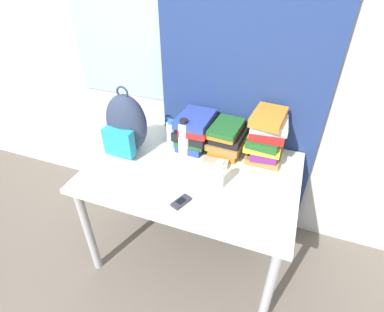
{
  "coord_description": "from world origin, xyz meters",
  "views": [
    {
      "loc": [
        0.48,
        -0.87,
        1.81
      ],
      "look_at": [
        0.0,
        0.41,
        0.83
      ],
      "focal_mm": 28.0,
      "sensor_mm": 36.0,
      "label": 1
    }
  ],
  "objects_px": {
    "book_stack_right": "(267,136)",
    "water_bottle": "(171,135)",
    "sunscreen_bottle": "(219,175)",
    "book_stack_left": "(196,130)",
    "cell_phone": "(181,202)",
    "book_stack_center": "(227,138)",
    "sunglasses_case": "(216,163)",
    "backpack": "(126,125)",
    "sports_bottle": "(184,138)"
  },
  "relations": [
    {
      "from": "backpack",
      "to": "water_bottle",
      "type": "height_order",
      "value": "backpack"
    },
    {
      "from": "book_stack_right",
      "to": "water_bottle",
      "type": "xyz_separation_m",
      "value": [
        -0.57,
        -0.08,
        -0.06
      ]
    },
    {
      "from": "water_bottle",
      "to": "cell_phone",
      "type": "xyz_separation_m",
      "value": [
        0.25,
        -0.45,
        -0.08
      ]
    },
    {
      "from": "cell_phone",
      "to": "sunscreen_bottle",
      "type": "bearing_deg",
      "value": 53.24
    },
    {
      "from": "book_stack_center",
      "to": "sports_bottle",
      "type": "distance_m",
      "value": 0.26
    },
    {
      "from": "cell_phone",
      "to": "sunglasses_case",
      "type": "distance_m",
      "value": 0.37
    },
    {
      "from": "book_stack_right",
      "to": "cell_phone",
      "type": "relative_size",
      "value": 2.67
    },
    {
      "from": "book_stack_center",
      "to": "sports_bottle",
      "type": "bearing_deg",
      "value": -154.85
    },
    {
      "from": "backpack",
      "to": "book_stack_right",
      "type": "xyz_separation_m",
      "value": [
        0.82,
        0.2,
        -0.02
      ]
    },
    {
      "from": "water_bottle",
      "to": "sunglasses_case",
      "type": "distance_m",
      "value": 0.34
    },
    {
      "from": "backpack",
      "to": "book_stack_left",
      "type": "height_order",
      "value": "backpack"
    },
    {
      "from": "backpack",
      "to": "book_stack_center",
      "type": "bearing_deg",
      "value": 18.85
    },
    {
      "from": "book_stack_right",
      "to": "sunscreen_bottle",
      "type": "height_order",
      "value": "book_stack_right"
    },
    {
      "from": "backpack",
      "to": "sunglasses_case",
      "type": "relative_size",
      "value": 2.74
    },
    {
      "from": "book_stack_center",
      "to": "cell_phone",
      "type": "xyz_separation_m",
      "value": [
        -0.09,
        -0.53,
        -0.09
      ]
    },
    {
      "from": "backpack",
      "to": "cell_phone",
      "type": "relative_size",
      "value": 3.63
    },
    {
      "from": "backpack",
      "to": "book_stack_right",
      "type": "distance_m",
      "value": 0.84
    },
    {
      "from": "book_stack_right",
      "to": "sports_bottle",
      "type": "relative_size",
      "value": 1.32
    },
    {
      "from": "backpack",
      "to": "book_stack_right",
      "type": "bearing_deg",
      "value": 13.88
    },
    {
      "from": "book_stack_center",
      "to": "sunscreen_bottle",
      "type": "height_order",
      "value": "book_stack_center"
    },
    {
      "from": "book_stack_left",
      "to": "book_stack_right",
      "type": "relative_size",
      "value": 0.95
    },
    {
      "from": "backpack",
      "to": "water_bottle",
      "type": "relative_size",
      "value": 2.15
    },
    {
      "from": "book_stack_center",
      "to": "backpack",
      "type": "bearing_deg",
      "value": -161.15
    },
    {
      "from": "book_stack_left",
      "to": "sunglasses_case",
      "type": "bearing_deg",
      "value": -41.56
    },
    {
      "from": "sports_bottle",
      "to": "cell_phone",
      "type": "height_order",
      "value": "sports_bottle"
    },
    {
      "from": "cell_phone",
      "to": "book_stack_left",
      "type": "bearing_deg",
      "value": 102.17
    },
    {
      "from": "book_stack_left",
      "to": "cell_phone",
      "type": "distance_m",
      "value": 0.55
    },
    {
      "from": "backpack",
      "to": "sunscreen_bottle",
      "type": "bearing_deg",
      "value": -12.7
    },
    {
      "from": "backpack",
      "to": "book_stack_right",
      "type": "relative_size",
      "value": 1.36
    },
    {
      "from": "cell_phone",
      "to": "sunglasses_case",
      "type": "height_order",
      "value": "sunglasses_case"
    },
    {
      "from": "book_stack_center",
      "to": "sunglasses_case",
      "type": "relative_size",
      "value": 1.7
    },
    {
      "from": "sunscreen_bottle",
      "to": "cell_phone",
      "type": "xyz_separation_m",
      "value": [
        -0.14,
        -0.19,
        -0.07
      ]
    },
    {
      "from": "water_bottle",
      "to": "sunglasses_case",
      "type": "xyz_separation_m",
      "value": [
        0.32,
        -0.09,
        -0.07
      ]
    },
    {
      "from": "book_stack_left",
      "to": "water_bottle",
      "type": "height_order",
      "value": "book_stack_left"
    },
    {
      "from": "book_stack_center",
      "to": "sunscreen_bottle",
      "type": "relative_size",
      "value": 1.54
    },
    {
      "from": "sunscreen_bottle",
      "to": "book_stack_center",
      "type": "bearing_deg",
      "value": 98.78
    },
    {
      "from": "sports_bottle",
      "to": "book_stack_center",
      "type": "bearing_deg",
      "value": 25.15
    },
    {
      "from": "sports_bottle",
      "to": "sunglasses_case",
      "type": "xyz_separation_m",
      "value": [
        0.22,
        -0.05,
        -0.09
      ]
    },
    {
      "from": "book_stack_right",
      "to": "water_bottle",
      "type": "distance_m",
      "value": 0.58
    },
    {
      "from": "book_stack_right",
      "to": "sunglasses_case",
      "type": "relative_size",
      "value": 2.02
    },
    {
      "from": "book_stack_left",
      "to": "book_stack_center",
      "type": "height_order",
      "value": "book_stack_left"
    },
    {
      "from": "backpack",
      "to": "sunscreen_bottle",
      "type": "xyz_separation_m",
      "value": [
        0.63,
        -0.14,
        -0.1
      ]
    },
    {
      "from": "book_stack_center",
      "to": "sunglasses_case",
      "type": "xyz_separation_m",
      "value": [
        -0.02,
        -0.17,
        -0.08
      ]
    },
    {
      "from": "backpack",
      "to": "cell_phone",
      "type": "distance_m",
      "value": 0.62
    },
    {
      "from": "book_stack_left",
      "to": "book_stack_center",
      "type": "bearing_deg",
      "value": 0.42
    },
    {
      "from": "book_stack_left",
      "to": "cell_phone",
      "type": "relative_size",
      "value": 2.53
    },
    {
      "from": "water_bottle",
      "to": "sunscreen_bottle",
      "type": "distance_m",
      "value": 0.47
    },
    {
      "from": "book_stack_right",
      "to": "sports_bottle",
      "type": "distance_m",
      "value": 0.49
    },
    {
      "from": "book_stack_right",
      "to": "cell_phone",
      "type": "distance_m",
      "value": 0.64
    },
    {
      "from": "book_stack_left",
      "to": "sunscreen_bottle",
      "type": "distance_m",
      "value": 0.43
    }
  ]
}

